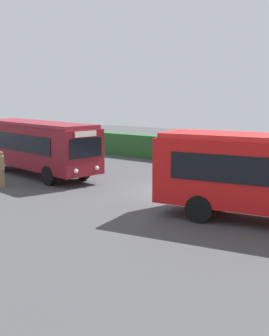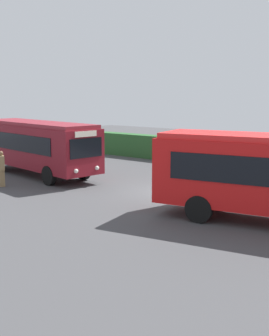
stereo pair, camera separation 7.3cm
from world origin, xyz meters
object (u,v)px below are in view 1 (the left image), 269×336
object	(u,v)px
person_center	(79,154)
bus_maroon	(37,145)
traffic_cone	(163,175)
person_right	(1,168)
person_left	(61,153)

from	to	relation	value
person_center	bus_maroon	bearing A→B (deg)	95.45
bus_maroon	person_center	distance (m)	2.94
person_center	traffic_cone	distance (m)	5.99
bus_maroon	person_center	size ratio (longest dim) A/B	5.05
bus_maroon	person_right	distance (m)	3.33
person_right	traffic_cone	bearing A→B (deg)	-13.48
person_center	traffic_cone	world-z (taller)	person_center
bus_maroon	person_left	world-z (taller)	bus_maroon
bus_maroon	person_left	bearing A→B (deg)	119.08
person_left	traffic_cone	world-z (taller)	person_left
person_right	bus_maroon	bearing A→B (deg)	45.51
person_left	person_right	size ratio (longest dim) A/B	1.00
bus_maroon	person_right	world-z (taller)	bus_maroon
person_center	person_right	bearing A→B (deg)	109.79
bus_maroon	person_left	size ratio (longest dim) A/B	5.17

